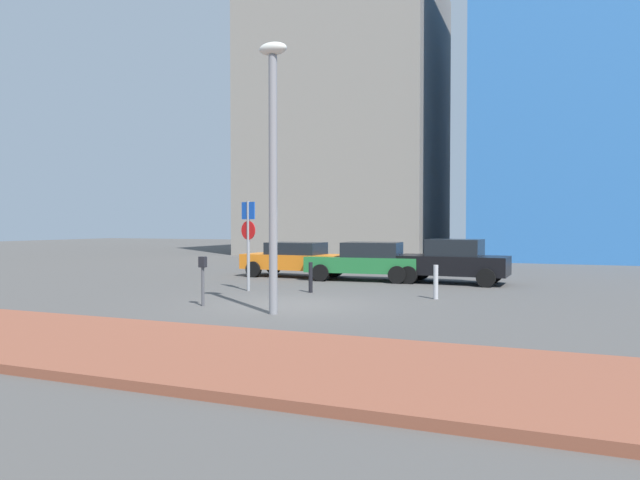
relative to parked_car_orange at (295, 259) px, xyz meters
The scene contains 12 objects.
ground_plane 8.13m from the parked_car_orange, 66.47° to the right, with size 120.00×120.00×0.00m, color #4C4947.
sidewalk_brick 13.72m from the parked_car_orange, 76.36° to the right, with size 40.00×3.77×0.14m, color brown.
parked_car_orange is the anchor object (origin of this frame).
parked_car_green 3.11m from the parked_car_orange, ahead, with size 4.36×2.23×1.45m.
parked_car_black 6.34m from the parked_car_orange, ahead, with size 4.06×2.17×1.60m.
parking_sign_post 5.19m from the parked_car_orange, 83.05° to the right, with size 0.58×0.20×2.87m.
parking_meter 8.54m from the parked_car_orange, 82.24° to the right, with size 0.18×0.14×1.29m.
street_lamp 10.09m from the parked_car_orange, 69.01° to the right, with size 0.70×0.36×6.37m.
traffic_bollard_near 5.44m from the parked_car_orange, 60.87° to the right, with size 0.13×0.13×0.95m, color black.
traffic_bollard_mid 8.14m from the parked_car_orange, 36.53° to the right, with size 0.13×0.13×0.97m, color #B7B7BC.
building_colorful_midrise 27.01m from the parked_car_orange, 53.08° to the left, with size 19.28×15.51×22.63m, color #3372BF.
building_under_construction 22.11m from the parked_car_orange, 102.37° to the left, with size 13.27×12.33×20.10m, color gray.
Camera 1 is at (6.09, -13.43, 2.09)m, focal length 31.54 mm.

